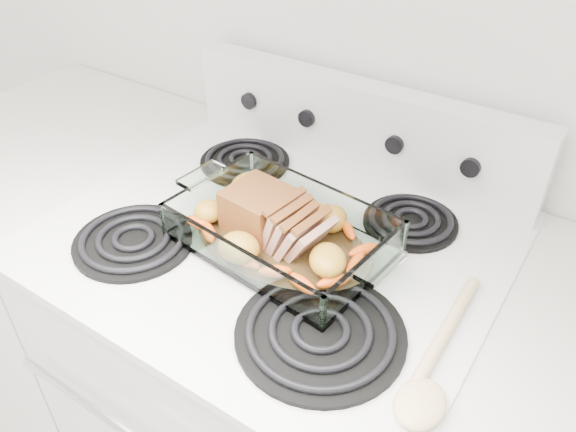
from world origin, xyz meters
The scene contains 6 objects.
electric_range centered at (0.00, 1.66, 0.48)m, with size 0.78×0.70×1.12m.
counter_left centered at (-0.67, 1.66, 0.47)m, with size 0.58×0.68×0.93m.
baking_dish centered at (0.03, 1.63, 0.96)m, with size 0.35×0.23×0.07m.
pork_roast centered at (0.01, 1.63, 0.99)m, with size 0.19×0.10×0.08m.
roast_vegetables centered at (0.03, 1.66, 0.97)m, with size 0.35×0.19×0.04m.
wooden_spoon centered at (0.35, 1.52, 0.95)m, with size 0.06×0.30×0.02m.
Camera 1 is at (0.45, 1.01, 1.56)m, focal length 35.00 mm.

